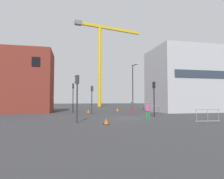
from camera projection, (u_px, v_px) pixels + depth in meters
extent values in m
plane|color=#333335|center=(128.00, 118.00, 19.51)|extent=(160.00, 160.00, 0.00)
cube|color=maroon|center=(19.00, 81.00, 28.51)|extent=(9.33, 6.35, 9.17)
cube|color=black|center=(36.00, 62.00, 26.10)|extent=(1.10, 0.06, 1.30)
cube|color=#B7B7BC|center=(192.00, 81.00, 31.76)|extent=(13.47, 8.46, 10.07)
cube|color=#2D3847|center=(211.00, 74.00, 27.61)|extent=(11.31, 0.08, 1.10)
cylinder|color=yellow|center=(99.00, 67.00, 53.14)|extent=(0.90, 0.90, 21.88)
cube|color=yellow|center=(110.00, 28.00, 55.19)|extent=(18.78, 5.17, 0.70)
cube|color=slate|center=(78.00, 23.00, 51.10)|extent=(2.03, 1.59, 1.10)
cylinder|color=black|center=(133.00, 88.00, 30.39)|extent=(0.14, 0.14, 7.37)
cube|color=black|center=(135.00, 65.00, 29.69)|extent=(0.34, 1.89, 0.10)
ellipsoid|color=silver|center=(138.00, 64.00, 28.79)|extent=(0.44, 0.24, 0.16)
cylinder|color=#2D2D30|center=(77.00, 103.00, 15.72)|extent=(0.12, 0.12, 3.19)
cube|color=#2D2D30|center=(77.00, 79.00, 15.82)|extent=(0.33, 0.30, 0.70)
sphere|color=#390605|center=(75.00, 77.00, 15.84)|extent=(0.11, 0.11, 0.11)
sphere|color=#F2A514|center=(75.00, 79.00, 15.83)|extent=(0.11, 0.11, 0.11)
sphere|color=#07330F|center=(75.00, 82.00, 15.82)|extent=(0.11, 0.11, 0.11)
cylinder|color=black|center=(154.00, 102.00, 21.15)|extent=(0.12, 0.12, 3.16)
cube|color=black|center=(154.00, 85.00, 21.25)|extent=(0.25, 0.29, 0.70)
sphere|color=red|center=(153.00, 83.00, 21.43)|extent=(0.11, 0.11, 0.11)
sphere|color=#3C2905|center=(153.00, 85.00, 21.42)|extent=(0.11, 0.11, 0.11)
sphere|color=#07330F|center=(153.00, 87.00, 21.41)|extent=(0.11, 0.11, 0.11)
cylinder|color=#2D2D30|center=(92.00, 103.00, 25.01)|extent=(0.12, 0.12, 2.98)
cube|color=#2D2D30|center=(92.00, 89.00, 25.10)|extent=(0.32, 0.29, 0.70)
sphere|color=red|center=(93.00, 87.00, 25.12)|extent=(0.11, 0.11, 0.11)
sphere|color=#3C2905|center=(93.00, 89.00, 25.11)|extent=(0.11, 0.11, 0.11)
sphere|color=#07330F|center=(93.00, 90.00, 25.10)|extent=(0.11, 0.11, 0.11)
cylinder|color=black|center=(73.00, 101.00, 27.84)|extent=(0.12, 0.12, 3.51)
cube|color=black|center=(73.00, 86.00, 27.96)|extent=(0.24, 0.28, 0.70)
sphere|color=#390605|center=(73.00, 84.00, 27.80)|extent=(0.11, 0.11, 0.11)
sphere|color=#F2A514|center=(73.00, 86.00, 27.78)|extent=(0.11, 0.11, 0.11)
sphere|color=#07330F|center=(73.00, 87.00, 27.77)|extent=(0.11, 0.11, 0.11)
cylinder|color=red|center=(132.00, 111.00, 25.99)|extent=(0.14, 0.14, 0.83)
cylinder|color=red|center=(133.00, 111.00, 26.05)|extent=(0.14, 0.14, 0.83)
cylinder|color=#4C4C51|center=(132.00, 105.00, 26.06)|extent=(0.34, 0.34, 0.69)
sphere|color=#8C6647|center=(132.00, 102.00, 26.09)|extent=(0.22, 0.22, 0.22)
cylinder|color=#2D844C|center=(149.00, 115.00, 18.65)|extent=(0.14, 0.14, 0.77)
cylinder|color=#2D844C|center=(147.00, 115.00, 18.67)|extent=(0.14, 0.14, 0.77)
cylinder|color=#D14C8C|center=(148.00, 108.00, 18.70)|extent=(0.34, 0.34, 0.64)
sphere|color=#8C6647|center=(148.00, 103.00, 18.72)|extent=(0.21, 0.21, 0.21)
cube|color=gray|center=(207.00, 110.00, 16.11)|extent=(2.27, 0.16, 0.06)
cube|color=gray|center=(208.00, 121.00, 16.06)|extent=(2.27, 0.16, 0.06)
cylinder|color=gray|center=(196.00, 116.00, 15.92)|extent=(0.04, 0.04, 1.05)
cylinder|color=gray|center=(208.00, 116.00, 16.09)|extent=(0.04, 0.04, 1.05)
cylinder|color=gray|center=(219.00, 116.00, 16.25)|extent=(0.04, 0.04, 1.05)
cube|color=gray|center=(153.00, 105.00, 28.15)|extent=(2.04, 0.16, 0.06)
cube|color=gray|center=(153.00, 112.00, 28.09)|extent=(2.04, 0.16, 0.06)
cylinder|color=gray|center=(147.00, 109.00, 27.97)|extent=(0.04, 0.04, 1.05)
cylinder|color=gray|center=(153.00, 109.00, 28.12)|extent=(0.04, 0.04, 1.05)
cylinder|color=gray|center=(159.00, 109.00, 28.26)|extent=(0.04, 0.04, 1.05)
cube|color=black|center=(106.00, 124.00, 14.63)|extent=(0.46, 0.46, 0.03)
cone|color=#E55B0F|center=(106.00, 121.00, 14.64)|extent=(0.35, 0.35, 0.46)
cube|color=black|center=(88.00, 113.00, 27.05)|extent=(0.48, 0.48, 0.03)
cone|color=orange|center=(88.00, 111.00, 27.06)|extent=(0.37, 0.37, 0.48)
cube|color=black|center=(117.00, 112.00, 30.47)|extent=(0.58, 0.58, 0.03)
cone|color=#E55B0F|center=(117.00, 110.00, 30.49)|extent=(0.45, 0.45, 0.59)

